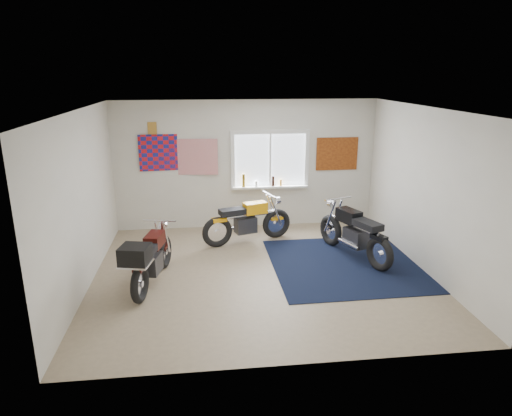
{
  "coord_description": "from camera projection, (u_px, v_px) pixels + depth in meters",
  "views": [
    {
      "loc": [
        -0.91,
        -6.93,
        3.24
      ],
      "look_at": [
        -0.04,
        0.4,
        1.03
      ],
      "focal_mm": 32.0,
      "sensor_mm": 36.0,
      "label": 1
    }
  ],
  "objects": [
    {
      "name": "flag_display",
      "position": [
        152.0,
        128.0,
        9.15
      ],
      "size": [
        1.6,
        0.1,
        1.17
      ],
      "color": "red",
      "rests_on": "room_shell"
    },
    {
      "name": "navy_rug",
      "position": [
        344.0,
        264.0,
        7.98
      ],
      "size": [
        2.53,
        2.63,
        0.01
      ],
      "primitive_type": "cube",
      "rotation": [
        0.0,
        0.0,
        0.01
      ],
      "color": "black",
      "rests_on": "ground"
    },
    {
      "name": "room_shell",
      "position": [
        262.0,
        178.0,
        7.15
      ],
      "size": [
        5.5,
        5.5,
        5.5
      ],
      "color": "white",
      "rests_on": "ground"
    },
    {
      "name": "triumph_poster",
      "position": [
        337.0,
        154.0,
        9.76
      ],
      "size": [
        0.9,
        0.03,
        0.7
      ],
      "primitive_type": "cube",
      "color": "#A54C14",
      "rests_on": "room_shell"
    },
    {
      "name": "window_assembly",
      "position": [
        270.0,
        164.0,
        9.63
      ],
      "size": [
        1.66,
        0.17,
        1.26
      ],
      "color": "white",
      "rests_on": "room_shell"
    },
    {
      "name": "black_chrome_bike",
      "position": [
        354.0,
        234.0,
        8.19
      ],
      "size": [
        0.88,
        1.86,
        1.0
      ],
      "rotation": [
        0.0,
        0.0,
        1.95
      ],
      "color": "black",
      "rests_on": "navy_rug"
    },
    {
      "name": "yellow_triumph",
      "position": [
        247.0,
        222.0,
        8.92
      ],
      "size": [
        1.82,
        0.75,
        0.94
      ],
      "rotation": [
        0.0,
        0.0,
        0.3
      ],
      "color": "black",
      "rests_on": "ground"
    },
    {
      "name": "ground",
      "position": [
        261.0,
        274.0,
        7.62
      ],
      "size": [
        5.5,
        5.5,
        0.0
      ],
      "primitive_type": "plane",
      "color": "#9E896B",
      "rests_on": "ground"
    },
    {
      "name": "oil_bottles",
      "position": [
        258.0,
        181.0,
        9.64
      ],
      "size": [
        0.86,
        0.07,
        0.28
      ],
      "color": "#825D12",
      "rests_on": "window_assembly"
    },
    {
      "name": "maroon_tourer",
      "position": [
        149.0,
        259.0,
        7.01
      ],
      "size": [
        0.75,
        1.81,
        0.92
      ],
      "rotation": [
        0.0,
        0.0,
        1.35
      ],
      "color": "black",
      "rests_on": "ground"
    }
  ]
}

